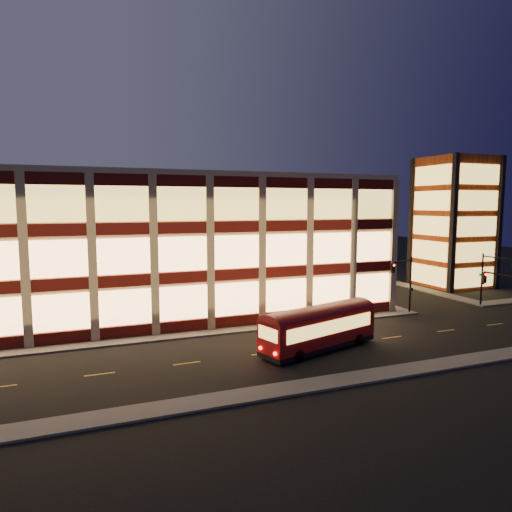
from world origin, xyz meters
name	(u,v)px	position (x,y,z in m)	size (l,w,h in m)	color
ground	(194,338)	(0.00, 0.00, 0.00)	(200.00, 200.00, 0.00)	black
sidewalk_office_south	(158,338)	(-3.00, 1.00, 0.07)	(54.00, 2.00, 0.15)	#514F4C
sidewalk_office_east	(328,287)	(23.00, 17.00, 0.07)	(2.00, 30.00, 0.15)	#514F4C
sidewalk_tower_west	(393,282)	(34.00, 17.00, 0.07)	(2.00, 30.00, 0.15)	#514F4C
sidewalk_near	(245,396)	(0.00, -13.00, 0.07)	(100.00, 2.00, 0.15)	#514F4C
office_building	(135,241)	(-2.91, 16.91, 7.25)	(50.45, 30.45, 14.50)	tan
stair_tower	(454,222)	(39.95, 11.95, 8.99)	(8.60, 8.60, 18.00)	#8C3814
traffic_signal_far	(404,276)	(22.21, 0.24, 4.11)	(3.79, 1.87, 6.00)	black
traffic_signal_right	(493,272)	(33.50, -0.62, 4.10)	(1.20, 4.37, 6.00)	black
traffic_signal_near	(509,295)	(23.50, -11.03, 4.13)	(0.32, 4.45, 6.00)	black
trolley_bus	(319,325)	(8.51, -6.59, 1.96)	(10.77, 5.54, 3.54)	maroon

